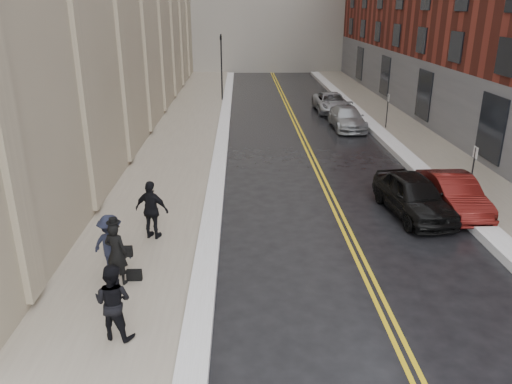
{
  "coord_description": "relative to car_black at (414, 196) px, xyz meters",
  "views": [
    {
      "loc": [
        -1.12,
        -10.22,
        7.34
      ],
      "look_at": [
        -0.65,
        5.0,
        1.6
      ],
      "focal_mm": 35.0,
      "sensor_mm": 36.0,
      "label": 1
    }
  ],
  "objects": [
    {
      "name": "pedestrian_b",
      "position": [
        -9.97,
        -4.31,
        0.29
      ],
      "size": [
        1.33,
        1.04,
        1.8
      ],
      "primitive_type": "imported",
      "rotation": [
        0.0,
        0.0,
        2.77
      ],
      "color": "#1A1E30",
      "rests_on": "sidewalk_left"
    },
    {
      "name": "parking_sign_far",
      "position": [
        2.7,
        13.32,
        0.6
      ],
      "size": [
        0.06,
        0.35,
        2.23
      ],
      "color": "black",
      "rests_on": "ground"
    },
    {
      "name": "lane_stripe_b",
      "position": [
        -2.58,
        9.32,
        -0.76
      ],
      "size": [
        0.12,
        64.0,
        0.01
      ],
      "primitive_type": "cube",
      "color": "gold",
      "rests_on": "ground"
    },
    {
      "name": "lane_stripe_a",
      "position": [
        -2.82,
        9.32,
        -0.76
      ],
      "size": [
        0.12,
        64.0,
        0.01
      ],
      "primitive_type": "cube",
      "color": "gold",
      "rests_on": "ground"
    },
    {
      "name": "pedestrian_c",
      "position": [
        -9.22,
        -1.98,
        0.37
      ],
      "size": [
        1.24,
        0.81,
        1.96
      ],
      "primitive_type": "imported",
      "rotation": [
        0.0,
        0.0,
        2.82
      ],
      "color": "black",
      "rests_on": "sidewalk_left"
    },
    {
      "name": "pedestrian_a",
      "position": [
        -9.24,
        -7.19,
        0.31
      ],
      "size": [
        1.06,
        0.93,
        1.84
      ],
      "primitive_type": "imported",
      "rotation": [
        0.0,
        0.0,
        2.85
      ],
      "color": "black",
      "rests_on": "sidewalk_left"
    },
    {
      "name": "traffic_signal",
      "position": [
        -7.8,
        23.32,
        2.33
      ],
      "size": [
        0.18,
        0.15,
        5.2
      ],
      "color": "black",
      "rests_on": "ground"
    },
    {
      "name": "car_silver_far",
      "position": [
        0.25,
        19.0,
        -0.08
      ],
      "size": [
        2.32,
        4.91,
        1.35
      ],
      "primitive_type": "imported",
      "rotation": [
        0.0,
        0.0,
        0.01
      ],
      "color": "#A7A9AF",
      "rests_on": "ground"
    },
    {
      "name": "sidewalk_right",
      "position": [
        3.8,
        9.32,
        -0.68
      ],
      "size": [
        3.0,
        64.0,
        0.15
      ],
      "primitive_type": "cube",
      "color": "gray",
      "rests_on": "ground"
    },
    {
      "name": "pedestrian_main",
      "position": [
        -9.72,
        -4.79,
        0.29
      ],
      "size": [
        0.76,
        0.63,
        1.8
      ],
      "primitive_type": "imported",
      "rotation": [
        0.0,
        0.0,
        2.8
      ],
      "color": "black",
      "rests_on": "sidewalk_left"
    },
    {
      "name": "car_silver_near",
      "position": [
        0.34,
        13.8,
        -0.09
      ],
      "size": [
        1.91,
        4.63,
        1.34
      ],
      "primitive_type": "imported",
      "rotation": [
        0.0,
        0.0,
        0.01
      ],
      "color": "#999DA0",
      "rests_on": "ground"
    },
    {
      "name": "parking_sign_near",
      "position": [
        2.7,
        1.32,
        0.6
      ],
      "size": [
        0.06,
        0.35,
        2.23
      ],
      "color": "black",
      "rests_on": "ground"
    },
    {
      "name": "snow_ridge_left",
      "position": [
        -7.4,
        9.32,
        -0.63
      ],
      "size": [
        0.7,
        60.8,
        0.26
      ],
      "primitive_type": "cube",
      "color": "white",
      "rests_on": "ground"
    },
    {
      "name": "ground",
      "position": [
        -5.2,
        -6.68,
        -0.76
      ],
      "size": [
        160.0,
        160.0,
        0.0
      ],
      "primitive_type": "plane",
      "color": "black",
      "rests_on": "ground"
    },
    {
      "name": "car_black",
      "position": [
        0.0,
        0.0,
        0.0
      ],
      "size": [
        2.31,
        4.63,
        1.52
      ],
      "primitive_type": "imported",
      "rotation": [
        0.0,
        0.0,
        0.12
      ],
      "color": "black",
      "rests_on": "ground"
    },
    {
      "name": "sidewalk_left",
      "position": [
        -9.7,
        9.32,
        -0.68
      ],
      "size": [
        4.0,
        64.0,
        0.15
      ],
      "primitive_type": "cube",
      "color": "gray",
      "rests_on": "ground"
    },
    {
      "name": "snow_ridge_right",
      "position": [
        1.95,
        9.32,
        -0.61
      ],
      "size": [
        0.85,
        60.8,
        0.3
      ],
      "primitive_type": "cube",
      "color": "white",
      "rests_on": "ground"
    },
    {
      "name": "car_maroon",
      "position": [
        1.6,
        0.3,
        -0.06
      ],
      "size": [
        1.54,
        4.24,
        1.39
      ],
      "primitive_type": "imported",
      "rotation": [
        0.0,
        0.0,
        0.02
      ],
      "color": "#4F100E",
      "rests_on": "ground"
    }
  ]
}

